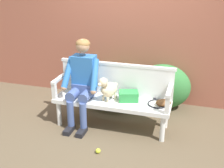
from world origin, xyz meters
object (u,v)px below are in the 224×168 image
at_px(garden_bench, 112,103).
at_px(person_seated, 82,80).
at_px(tennis_ball, 98,151).
at_px(dog_on_bench, 108,89).
at_px(tennis_racket, 157,103).
at_px(sports_bag, 128,96).
at_px(baseball_glove, 163,103).

relative_size(garden_bench, person_seated, 1.32).
distance_m(garden_bench, tennis_ball, 0.81).
distance_m(garden_bench, dog_on_bench, 0.25).
distance_m(garden_bench, tennis_racket, 0.67).
relative_size(person_seated, sports_bag, 4.69).
height_order(garden_bench, person_seated, person_seated).
bearing_deg(person_seated, tennis_racket, 3.58).
bearing_deg(sports_bag, baseball_glove, -3.27).
distance_m(tennis_racket, baseball_glove, 0.10).
distance_m(tennis_racket, tennis_ball, 1.09).
distance_m(dog_on_bench, sports_bag, 0.32).
height_order(garden_bench, dog_on_bench, dog_on_bench).
height_order(dog_on_bench, baseball_glove, dog_on_bench).
height_order(garden_bench, baseball_glove, baseball_glove).
xyz_separation_m(garden_bench, tennis_racket, (0.66, 0.06, 0.07)).
xyz_separation_m(person_seated, baseball_glove, (1.21, 0.03, -0.23)).
bearing_deg(dog_on_bench, baseball_glove, 4.05).
bearing_deg(baseball_glove, tennis_ball, -163.63).
height_order(tennis_racket, tennis_ball, tennis_racket).
distance_m(dog_on_bench, tennis_ball, 0.91).
xyz_separation_m(person_seated, dog_on_bench, (0.40, -0.03, -0.09)).
xyz_separation_m(garden_bench, baseball_glove, (0.75, 0.02, 0.10)).
relative_size(sports_bag, tennis_ball, 4.24).
relative_size(dog_on_bench, sports_bag, 1.34).
bearing_deg(tennis_ball, garden_bench, 92.01).
relative_size(dog_on_bench, baseball_glove, 1.71).
bearing_deg(person_seated, garden_bench, 1.67).
bearing_deg(tennis_racket, sports_bag, -178.68).
xyz_separation_m(dog_on_bench, sports_bag, (0.29, 0.09, -0.12)).
bearing_deg(garden_bench, tennis_ball, -87.99).
xyz_separation_m(tennis_racket, sports_bag, (-0.42, -0.01, 0.06)).
height_order(dog_on_bench, sports_bag, dog_on_bench).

